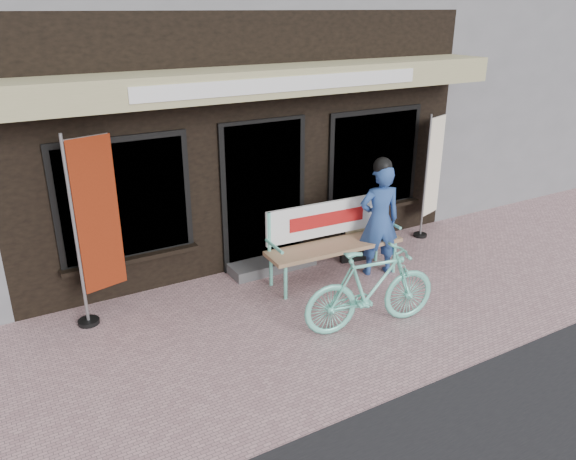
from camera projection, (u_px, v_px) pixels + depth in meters
ground at (339, 321)px, 6.97m from camera, size 70.00×70.00×0.00m
storefront at (183, 46)px, 9.86m from camera, size 7.00×6.77×6.00m
neighbor_right_near at (494, 42)px, 14.30m from camera, size 10.00×7.00×5.60m
bench at (331, 235)px, 7.93m from camera, size 2.03×0.61×1.09m
person at (379, 218)px, 7.95m from camera, size 0.68×0.54×1.74m
bicycle at (371, 289)px, 6.68m from camera, size 1.77×0.76×1.03m
nobori_red at (95, 226)px, 6.63m from camera, size 0.70×0.32×2.37m
nobori_cream at (432, 173)px, 9.31m from camera, size 0.61×0.32×2.08m
menu_stand at (357, 230)px, 8.46m from camera, size 0.50×0.19×0.99m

